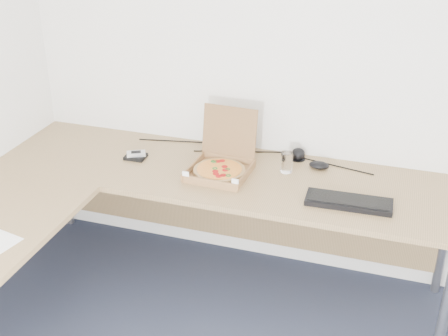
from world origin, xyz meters
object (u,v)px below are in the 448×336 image
(desk, at_px, (133,206))
(pizza_box, at_px, (220,167))
(wallet, at_px, (136,157))
(keyboard, at_px, (349,202))
(drinking_glass, at_px, (287,162))

(desk, distance_m, pizza_box, 0.53)
(pizza_box, bearing_deg, wallet, 179.82)
(keyboard, xyz_separation_m, wallet, (-1.21, 0.15, -0.00))
(keyboard, bearing_deg, desk, -166.10)
(desk, height_order, drinking_glass, drinking_glass)
(pizza_box, relative_size, wallet, 3.19)
(pizza_box, bearing_deg, drinking_glass, 23.01)
(desk, xyz_separation_m, keyboard, (1.02, 0.29, 0.04))
(desk, bearing_deg, keyboard, 15.94)
(drinking_glass, distance_m, wallet, 0.85)
(wallet, bearing_deg, pizza_box, -4.50)
(desk, relative_size, keyboard, 6.01)
(wallet, bearing_deg, desk, -68.14)
(desk, xyz_separation_m, drinking_glass, (0.65, 0.54, 0.09))
(desk, relative_size, drinking_glass, 22.28)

